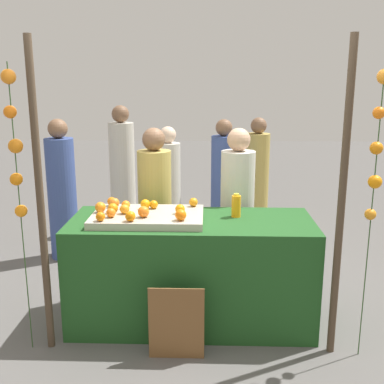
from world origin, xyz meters
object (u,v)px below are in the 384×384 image
at_px(stall_counter, 191,271).
at_px(vendor_right, 237,217).
at_px(juice_bottle, 236,206).
at_px(orange_0, 193,202).
at_px(orange_1, 112,202).
at_px(vendor_left, 155,216).
at_px(chalkboard_sign, 176,324).

relative_size(stall_counter, vendor_right, 1.26).
distance_m(juice_bottle, vendor_right, 0.59).
distance_m(orange_0, juice_bottle, 0.38).
xyz_separation_m(stall_counter, juice_bottle, (0.37, 0.10, 0.55)).
bearing_deg(orange_0, orange_1, -179.66).
bearing_deg(vendor_left, juice_bottle, -36.03).
distance_m(stall_counter, orange_0, 0.59).
height_order(orange_0, vendor_right, vendor_right).
relative_size(stall_counter, juice_bottle, 10.02).
bearing_deg(orange_1, vendor_left, 54.23).
bearing_deg(orange_0, vendor_right, 46.46).
bearing_deg(juice_bottle, orange_1, 175.01).
xyz_separation_m(orange_0, chalkboard_sign, (-0.10, -0.76, -0.73)).
bearing_deg(juice_bottle, orange_0, 164.91).
height_order(stall_counter, vendor_left, vendor_left).
distance_m(chalkboard_sign, vendor_left, 1.33).
relative_size(juice_bottle, chalkboard_sign, 0.35).
xyz_separation_m(vendor_left, vendor_right, (0.79, -0.02, 0.00)).
distance_m(stall_counter, orange_1, 0.91).
height_order(orange_1, chalkboard_sign, orange_1).
xyz_separation_m(orange_0, orange_1, (-0.71, -0.00, 0.00)).
bearing_deg(chalkboard_sign, vendor_left, 103.10).
height_order(stall_counter, vendor_right, vendor_right).
relative_size(orange_0, vendor_right, 0.05).
bearing_deg(juice_bottle, vendor_right, 85.18).
height_order(stall_counter, juice_bottle, juice_bottle).
distance_m(stall_counter, chalkboard_sign, 0.60).
xyz_separation_m(stall_counter, vendor_right, (0.42, 0.63, 0.29)).
distance_m(orange_1, vendor_left, 0.61).
height_order(stall_counter, orange_1, orange_1).
xyz_separation_m(orange_1, vendor_left, (0.32, 0.45, -0.26)).
bearing_deg(vendor_right, orange_1, -158.82).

